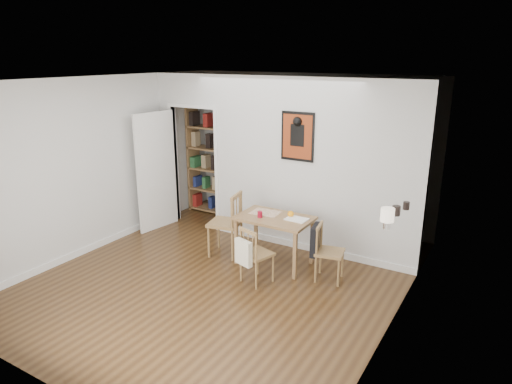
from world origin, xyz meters
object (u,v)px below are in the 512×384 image
Objects in this scene: chair_right at (328,252)px; red_glass at (260,214)px; chair_front at (256,254)px; bookshelf at (211,159)px; chair_left at (225,224)px; fireplace at (393,263)px; notebook at (297,219)px; dining_table at (274,223)px; ceramic_jar_b at (406,206)px; orange_fruit at (291,214)px; mantel_lamp at (387,216)px; ceramic_jar_a at (396,211)px.

red_glass is at bearing -176.92° from chair_right.
bookshelf reaches higher than chair_front.
chair_left is 2.10m from bookshelf.
bookshelf reaches higher than fireplace.
chair_right is 0.96m from chair_front.
notebook is (0.48, 0.18, -0.04)m from red_glass.
dining_table is at bearing -168.86° from notebook.
ceramic_jar_b is at bearing 17.13° from chair_front.
orange_fruit is at bearing 160.96° from fireplace.
orange_fruit is at bearing 156.28° from notebook.
mantel_lamp reaches higher than red_glass.
bookshelf is at bearing 146.23° from dining_table.
ceramic_jar_a is at bearing 92.66° from mantel_lamp.
red_glass is 1.97m from ceramic_jar_a.
fireplace is 11.27× the size of ceramic_jar_a.
fireplace reaches higher than chair_right.
chair_left is at bearing 172.39° from fireplace.
ceramic_jar_b reaches higher than chair_left.
ceramic_jar_b is at bearing 87.99° from fireplace.
ceramic_jar_b reaches higher than dining_table.
red_glass reaches higher than notebook.
orange_fruit is (0.98, 0.20, 0.27)m from chair_left.
notebook is (0.32, 0.06, 0.09)m from dining_table.
orange_fruit is (0.36, 0.23, -0.00)m from red_glass.
bookshelf is at bearing 153.45° from chair_right.
ceramic_jar_b is (1.72, 0.53, 0.81)m from chair_front.
orange_fruit is 1.66m from ceramic_jar_b.
chair_left is 1.25× the size of chair_front.
ceramic_jar_b is at bearing 79.34° from ceramic_jar_a.
mantel_lamp is (1.92, -0.69, 0.54)m from red_glass.
chair_front is 0.65m from red_glass.
mantel_lamp is (1.69, -0.20, 0.90)m from chair_front.
orange_fruit is 0.95× the size of ceramic_jar_b.
mantel_lamp is at bearing -29.87° from bookshelf.
fireplace is 0.61m from ceramic_jar_a.
dining_table is at bearing 177.56° from ceramic_jar_b.
ceramic_jar_b reaches higher than notebook.
dining_table is at bearing 155.33° from mantel_lamp.
orange_fruit is at bearing 173.12° from ceramic_jar_b.
ceramic_jar_a is (-0.04, 0.09, 0.60)m from fireplace.
chair_front is 1.88m from ceramic_jar_a.
chair_front is at bearing -174.05° from fireplace.
red_glass is (-0.17, -0.12, 0.13)m from dining_table.
red_glass is (-1.02, -0.05, 0.35)m from chair_right.
mantel_lamp is (1.56, -0.92, 0.54)m from orange_fruit.
chair_left is 8.76× the size of ceramic_jar_a.
ceramic_jar_b is (0.01, 0.35, 0.59)m from fireplace.
ceramic_jar_a is at bearing -15.82° from notebook.
red_glass reaches higher than chair_right.
chair_right is at bearing 140.62° from mantel_lamp.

